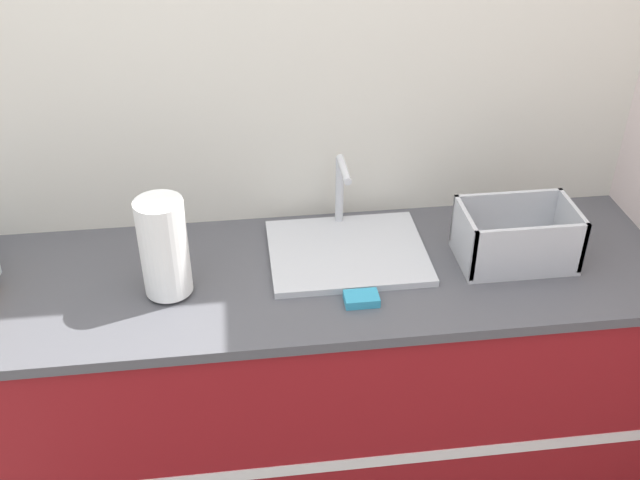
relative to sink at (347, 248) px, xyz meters
The scene contains 6 objects.
wall_back 0.49m from the sink, 120.42° to the left, with size 4.50×0.06×2.60m.
counter_cabinet 0.49m from the sink, 154.61° to the right, with size 2.12×0.62×0.89m.
sink is the anchor object (origin of this frame).
paper_towel_roll 0.53m from the sink, 166.18° to the right, with size 0.13×0.13×0.28m.
dish_rack 0.47m from the sink, 10.70° to the right, with size 0.32×0.20×0.17m.
sponge 0.23m from the sink, 89.25° to the right, with size 0.09×0.06×0.02m.
Camera 1 is at (-0.15, -1.38, 2.10)m, focal length 42.00 mm.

